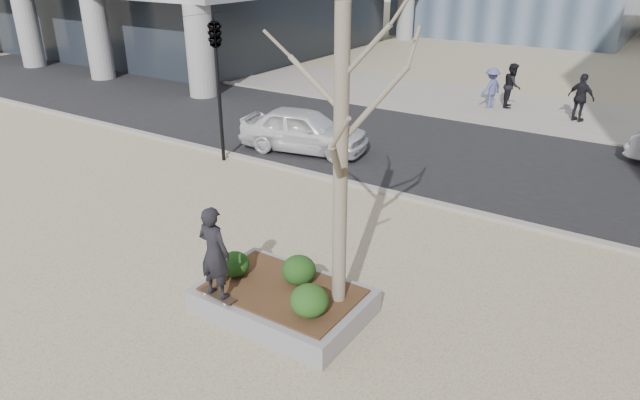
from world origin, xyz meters
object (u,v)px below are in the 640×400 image
Objects in this scene: skateboard at (218,296)px; planter at (283,301)px; police_car at (304,130)px; skateboarder at (214,252)px.

planter is at bearing 50.24° from skateboard.
planter is 0.71× the size of police_car.
planter is 1.65m from skateboarder.
skateboarder is at bearing -135.39° from planter.
police_car is at bearing -65.46° from skateboarder.
police_car is at bearing 120.81° from skateboard.
skateboarder is at bearing 0.00° from skateboard.
planter is 9.11m from police_car.
skateboarder is (0.00, 0.00, 0.89)m from skateboard.
skateboard is at bearing -166.56° from police_car.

